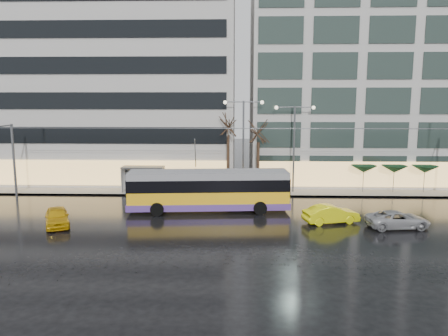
{
  "coord_description": "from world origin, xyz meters",
  "views": [
    {
      "loc": [
        1.46,
        -32.22,
        9.42
      ],
      "look_at": [
        0.27,
        5.0,
        3.44
      ],
      "focal_mm": 35.0,
      "sensor_mm": 36.0,
      "label": 1
    }
  ],
  "objects_px": {
    "bus_shelter": "(140,173)",
    "taxi_a": "(57,217)",
    "street_lamp_near": "(243,133)",
    "trolleybus": "(209,192)"
  },
  "relations": [
    {
      "from": "taxi_a",
      "to": "bus_shelter",
      "type": "bearing_deg",
      "value": 48.99
    },
    {
      "from": "trolleybus",
      "to": "street_lamp_near",
      "type": "distance_m",
      "value": 9.03
    },
    {
      "from": "bus_shelter",
      "to": "street_lamp_near",
      "type": "distance_m",
      "value": 11.14
    },
    {
      "from": "taxi_a",
      "to": "street_lamp_near",
      "type": "bearing_deg",
      "value": 16.44
    },
    {
      "from": "bus_shelter",
      "to": "taxi_a",
      "type": "height_order",
      "value": "bus_shelter"
    },
    {
      "from": "bus_shelter",
      "to": "trolleybus",
      "type": "bearing_deg",
      "value": -44.34
    },
    {
      "from": "street_lamp_near",
      "to": "taxi_a",
      "type": "xyz_separation_m",
      "value": [
        -13.97,
        -11.99,
        -5.29
      ]
    },
    {
      "from": "trolleybus",
      "to": "bus_shelter",
      "type": "distance_m",
      "value": 10.36
    },
    {
      "from": "trolleybus",
      "to": "bus_shelter",
      "type": "relative_size",
      "value": 3.21
    },
    {
      "from": "trolleybus",
      "to": "street_lamp_near",
      "type": "relative_size",
      "value": 1.49
    }
  ]
}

